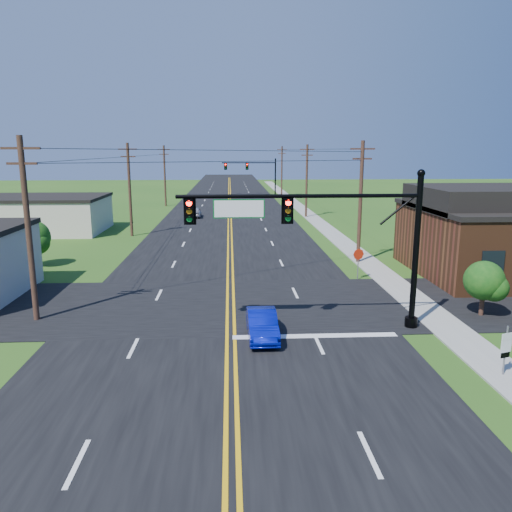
{
  "coord_description": "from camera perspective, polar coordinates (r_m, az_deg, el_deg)",
  "views": [
    {
      "loc": [
        0.19,
        -14.23,
        8.32
      ],
      "look_at": [
        1.47,
        10.0,
        3.15
      ],
      "focal_mm": 35.0,
      "sensor_mm": 36.0,
      "label": 1
    }
  ],
  "objects": [
    {
      "name": "utility_pole_left_a",
      "position": [
        26.35,
        -24.61,
        3.08
      ],
      "size": [
        1.8,
        0.28,
        9.0
      ],
      "color": "#382319",
      "rests_on": "ground"
    },
    {
      "name": "stop_sign",
      "position": [
        33.01,
        11.62,
        -0.16
      ],
      "size": [
        0.73,
        0.19,
        2.07
      ],
      "rotation": [
        0.0,
        0.0,
        0.21
      ],
      "color": "slate",
      "rests_on": "ground"
    },
    {
      "name": "sidewalk",
      "position": [
        55.82,
        7.67,
        3.38
      ],
      "size": [
        2.0,
        160.0,
        0.08
      ],
      "primitive_type": "cube",
      "color": "gray",
      "rests_on": "ground"
    },
    {
      "name": "signal_mast_far",
      "position": [
        94.4,
        -0.45,
        9.73
      ],
      "size": [
        10.98,
        0.6,
        7.48
      ],
      "color": "black",
      "rests_on": "ground"
    },
    {
      "name": "road_cross",
      "position": [
        27.52,
        -3.29,
        -5.55
      ],
      "size": [
        70.0,
        10.0,
        0.04
      ],
      "primitive_type": "cube",
      "color": "black",
      "rests_on": "ground"
    },
    {
      "name": "utility_pole_right_b",
      "position": [
        63.07,
        5.81,
        8.69
      ],
      "size": [
        1.8,
        0.28,
        9.0
      ],
      "color": "#382319",
      "rests_on": "ground"
    },
    {
      "name": "tree_left",
      "position": [
        39.4,
        -24.11,
        1.97
      ],
      "size": [
        2.4,
        2.4,
        3.37
      ],
      "color": "#382319",
      "rests_on": "ground"
    },
    {
      "name": "utility_pole_left_b",
      "position": [
        50.31,
        -14.25,
        7.55
      ],
      "size": [
        1.8,
        0.28,
        9.0
      ],
      "color": "#382319",
      "rests_on": "ground"
    },
    {
      "name": "road_main",
      "position": [
        64.77,
        -3.18,
        4.64
      ],
      "size": [
        16.0,
        220.0,
        0.04
      ],
      "primitive_type": "cube",
      "color": "black",
      "rests_on": "ground"
    },
    {
      "name": "shrub_corner",
      "position": [
        27.73,
        24.61,
        -2.59
      ],
      "size": [
        2.0,
        2.0,
        2.86
      ],
      "color": "#382319",
      "rests_on": "ground"
    },
    {
      "name": "signal_mast_main",
      "position": [
        22.9,
        7.46,
        2.95
      ],
      "size": [
        11.3,
        0.6,
        7.48
      ],
      "color": "black",
      "rests_on": "ground"
    },
    {
      "name": "tree_right_back",
      "position": [
        43.6,
        18.31,
        3.87
      ],
      "size": [
        3.0,
        3.0,
        4.1
      ],
      "color": "#382319",
      "rests_on": "ground"
    },
    {
      "name": "distant_car",
      "position": [
        63.36,
        -7.0,
        4.98
      ],
      "size": [
        1.62,
        3.85,
        1.3
      ],
      "primitive_type": "imported",
      "rotation": [
        0.0,
        0.0,
        3.16
      ],
      "color": "#B4B3B8",
      "rests_on": "ground"
    },
    {
      "name": "blue_car",
      "position": [
        22.63,
        0.71,
        -7.89
      ],
      "size": [
        1.35,
        3.72,
        1.22
      ],
      "primitive_type": "imported",
      "rotation": [
        0.0,
        0.0,
        0.02
      ],
      "color": "#07109C",
      "rests_on": "ground"
    },
    {
      "name": "utility_pole_right_c",
      "position": [
        92.8,
        2.97,
        9.78
      ],
      "size": [
        1.8,
        0.28,
        9.0
      ],
      "color": "#382319",
      "rests_on": "ground"
    },
    {
      "name": "ground",
      "position": [
        16.49,
        -3.45,
        -18.3
      ],
      "size": [
        260.0,
        260.0,
        0.0
      ],
      "primitive_type": "plane",
      "color": "#264F16",
      "rests_on": "ground"
    },
    {
      "name": "cream_bldg_far",
      "position": [
        56.02,
        -23.1,
        4.43
      ],
      "size": [
        12.2,
        9.2,
        3.7
      ],
      "color": "beige",
      "rests_on": "ground"
    },
    {
      "name": "utility_pole_right_a",
      "position": [
        37.66,
        11.85,
        6.28
      ],
      "size": [
        1.8,
        0.28,
        9.0
      ],
      "color": "#382319",
      "rests_on": "ground"
    },
    {
      "name": "utility_pole_left_c",
      "position": [
        76.93,
        -10.39,
        9.15
      ],
      "size": [
        1.8,
        0.28,
        9.0
      ],
      "color": "#382319",
      "rests_on": "ground"
    },
    {
      "name": "route_sign",
      "position": [
        20.92,
        26.65,
        -9.32
      ],
      "size": [
        0.48,
        0.18,
        1.99
      ],
      "rotation": [
        0.0,
        0.0,
        0.31
      ],
      "color": "slate",
      "rests_on": "ground"
    }
  ]
}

